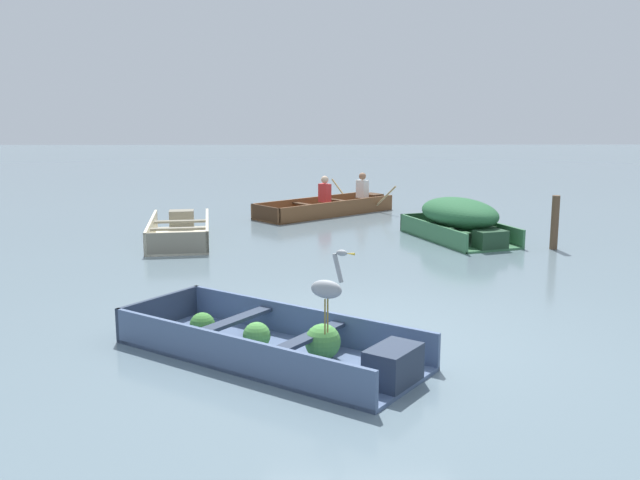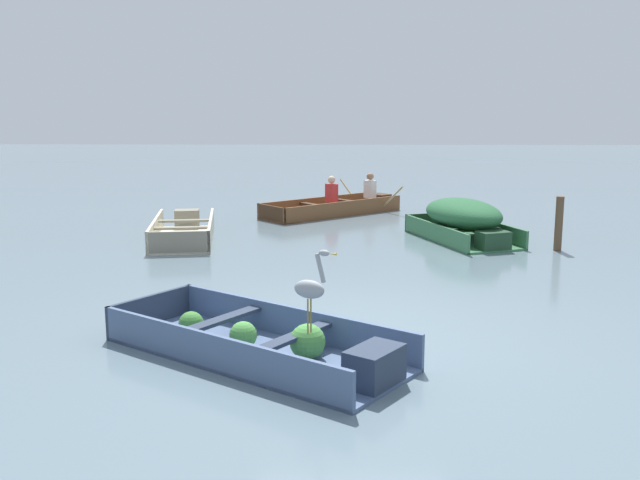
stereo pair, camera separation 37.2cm
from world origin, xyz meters
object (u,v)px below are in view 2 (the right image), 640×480
(skiff_green_near_moored, at_px, (464,217))
(heron_on_dinghy, at_px, (311,287))
(skiff_cream_mid_moored, at_px, (184,231))
(rowboat_wooden_brown_with_crew, at_px, (339,206))
(dinghy_slate_blue_foreground, at_px, (266,344))
(mooring_post, at_px, (559,224))

(skiff_green_near_moored, relative_size, heron_on_dinghy, 3.34)
(skiff_cream_mid_moored, height_order, heron_on_dinghy, heron_on_dinghy)
(rowboat_wooden_brown_with_crew, bearing_deg, skiff_green_near_moored, -55.58)
(dinghy_slate_blue_foreground, distance_m, heron_on_dinghy, 0.98)
(skiff_green_near_moored, bearing_deg, mooring_post, -31.23)
(dinghy_slate_blue_foreground, bearing_deg, rowboat_wooden_brown_with_crew, 85.32)
(dinghy_slate_blue_foreground, bearing_deg, mooring_post, 49.94)
(rowboat_wooden_brown_with_crew, bearing_deg, dinghy_slate_blue_foreground, -94.68)
(dinghy_slate_blue_foreground, bearing_deg, skiff_green_near_moored, 63.99)
(skiff_cream_mid_moored, xyz_separation_m, heron_on_dinghy, (2.72, -7.11, 0.73))
(mooring_post, bearing_deg, heron_on_dinghy, -125.01)
(skiff_cream_mid_moored, height_order, rowboat_wooden_brown_with_crew, rowboat_wooden_brown_with_crew)
(skiff_cream_mid_moored, bearing_deg, skiff_green_near_moored, -1.13)
(rowboat_wooden_brown_with_crew, xyz_separation_m, heron_on_dinghy, (-0.34, -10.48, 0.69))
(dinghy_slate_blue_foreground, relative_size, heron_on_dinghy, 4.07)
(dinghy_slate_blue_foreground, distance_m, skiff_green_near_moored, 7.31)
(skiff_green_near_moored, relative_size, mooring_post, 2.86)
(dinghy_slate_blue_foreground, xyz_separation_m, rowboat_wooden_brown_with_crew, (0.82, 10.04, 0.04))
(skiff_green_near_moored, xyz_separation_m, mooring_post, (1.53, -0.93, 0.04))
(dinghy_slate_blue_foreground, height_order, skiff_cream_mid_moored, skiff_cream_mid_moored)
(dinghy_slate_blue_foreground, relative_size, mooring_post, 3.49)
(rowboat_wooden_brown_with_crew, xyz_separation_m, mooring_post, (3.92, -4.41, 0.31))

